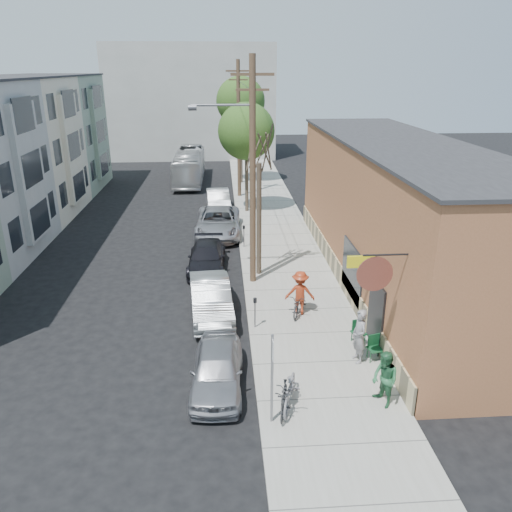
{
  "coord_description": "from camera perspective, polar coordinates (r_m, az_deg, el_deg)",
  "views": [
    {
      "loc": [
        1.11,
        -16.53,
        9.65
      ],
      "look_at": [
        2.58,
        4.82,
        1.5
      ],
      "focal_mm": 35.0,
      "sensor_mm": 36.0,
      "label": 1
    }
  ],
  "objects": [
    {
      "name": "tree_leafy_far",
      "position": [
        43.27,
        -1.77,
        17.23
      ],
      "size": [
        4.04,
        4.04,
        8.82
      ],
      "color": "#44392C",
      "rests_on": "sidewalk"
    },
    {
      "name": "sidewalk",
      "position": [
        29.31,
        2.43,
        1.76
      ],
      "size": [
        4.5,
        58.0,
        0.15
      ],
      "primitive_type": "cube",
      "color": "#98978D",
      "rests_on": "ground"
    },
    {
      "name": "bus",
      "position": [
        45.24,
        -7.63,
        10.13
      ],
      "size": [
        2.39,
        9.91,
        2.76
      ],
      "primitive_type": "imported",
      "rotation": [
        0.0,
        0.0,
        -0.01
      ],
      "color": "silver",
      "rests_on": "ground"
    },
    {
      "name": "car_1",
      "position": [
        20.61,
        -5.19,
        -4.83
      ],
      "size": [
        1.98,
        4.67,
        1.5
      ],
      "primitive_type": "imported",
      "rotation": [
        0.0,
        0.0,
        0.09
      ],
      "color": "#9FA4A6",
      "rests_on": "ground"
    },
    {
      "name": "apartment_row",
      "position": [
        33.56,
        -27.02,
        9.79
      ],
      "size": [
        6.3,
        32.0,
        9.0
      ],
      "color": "gray",
      "rests_on": "ground"
    },
    {
      "name": "cyclist_bike",
      "position": [
        20.51,
        5.01,
        -5.39
      ],
      "size": [
        1.24,
        1.86,
        0.92
      ],
      "primitive_type": "imported",
      "rotation": [
        0.0,
        0.0,
        -0.39
      ],
      "color": "black",
      "rests_on": "sidewalk"
    },
    {
      "name": "cafe_building",
      "position": [
        23.78,
        15.62,
        4.58
      ],
      "size": [
        6.6,
        20.2,
        6.61
      ],
      "color": "#985B38",
      "rests_on": "ground"
    },
    {
      "name": "sign_post",
      "position": [
        14.05,
        1.85,
        -12.97
      ],
      "size": [
        0.07,
        0.45,
        2.8
      ],
      "color": "slate",
      "rests_on": "sidewalk"
    },
    {
      "name": "parked_bike_a",
      "position": [
        15.09,
        3.21,
        -15.98
      ],
      "size": [
        0.77,
        1.59,
        0.92
      ],
      "primitive_type": "imported",
      "rotation": [
        0.0,
        0.0,
        -0.23
      ],
      "color": "black",
      "rests_on": "sidewalk"
    },
    {
      "name": "car_2",
      "position": [
        25.23,
        -5.65,
        -0.18
      ],
      "size": [
        1.96,
        4.48,
        1.28
      ],
      "primitive_type": "imported",
      "rotation": [
        0.0,
        0.0,
        -0.04
      ],
      "color": "black",
      "rests_on": "ground"
    },
    {
      "name": "utility_pole_far",
      "position": [
        38.58,
        -1.99,
        14.43
      ],
      "size": [
        1.8,
        0.28,
        10.0
      ],
      "color": "#503A28",
      "rests_on": "sidewalk"
    },
    {
      "name": "utility_pole_near",
      "position": [
        22.09,
        -0.54,
        9.77
      ],
      "size": [
        3.57,
        0.28,
        10.0
      ],
      "color": "#503A28",
      "rests_on": "sidewalk"
    },
    {
      "name": "parking_meter_near",
      "position": [
        19.23,
        -0.11,
        -5.94
      ],
      "size": [
        0.14,
        0.14,
        1.24
      ],
      "color": "slate",
      "rests_on": "sidewalk"
    },
    {
      "name": "patron_grey",
      "position": [
        17.42,
        11.72,
        -8.96
      ],
      "size": [
        0.58,
        0.78,
        1.93
      ],
      "primitive_type": "imported",
      "rotation": [
        0.0,
        0.0,
        -1.39
      ],
      "color": "gray",
      "rests_on": "sidewalk"
    },
    {
      "name": "tree_leafy_mid",
      "position": [
        34.19,
        -1.11,
        14.04
      ],
      "size": [
        3.79,
        3.79,
        7.36
      ],
      "color": "#44392C",
      "rests_on": "sidewalk"
    },
    {
      "name": "parking_meter_far",
      "position": [
        27.82,
        -1.39,
        2.69
      ],
      "size": [
        0.14,
        0.14,
        1.24
      ],
      "color": "slate",
      "rests_on": "sidewalk"
    },
    {
      "name": "ground",
      "position": [
        19.17,
        -6.8,
        -9.54
      ],
      "size": [
        120.0,
        120.0,
        0.0
      ],
      "primitive_type": "plane",
      "color": "black"
    },
    {
      "name": "car_3",
      "position": [
        30.43,
        -4.36,
        3.86
      ],
      "size": [
        2.8,
        5.77,
        1.58
      ],
      "primitive_type": "imported",
      "rotation": [
        0.0,
        0.0,
        -0.03
      ],
      "color": "#98999F",
      "rests_on": "ground"
    },
    {
      "name": "car_4",
      "position": [
        35.8,
        -4.34,
        6.36
      ],
      "size": [
        1.83,
        4.53,
        1.46
      ],
      "primitive_type": "imported",
      "rotation": [
        0.0,
        0.0,
        0.06
      ],
      "color": "#ADB1B5",
      "rests_on": "ground"
    },
    {
      "name": "end_cap_building",
      "position": [
        58.72,
        -7.29,
        17.12
      ],
      "size": [
        18.0,
        8.0,
        12.0
      ],
      "primitive_type": "cube",
      "color": "#A8A9A4",
      "rests_on": "ground"
    },
    {
      "name": "patio_chair_b",
      "position": [
        17.87,
        13.43,
        -10.26
      ],
      "size": [
        0.61,
        0.61,
        0.88
      ],
      "primitive_type": null,
      "rotation": [
        0.0,
        0.0,
        0.26
      ],
      "color": "#134625",
      "rests_on": "sidewalk"
    },
    {
      "name": "parked_bike_b",
      "position": [
        15.35,
        3.9,
        -15.06
      ],
      "size": [
        1.18,
        2.06,
        1.02
      ],
      "primitive_type": "imported",
      "rotation": [
        0.0,
        0.0,
        -0.28
      ],
      "color": "slate",
      "rests_on": "sidewalk"
    },
    {
      "name": "car_0",
      "position": [
        16.24,
        -4.47,
        -12.76
      ],
      "size": [
        1.8,
        4.06,
        1.36
      ],
      "primitive_type": "imported",
      "rotation": [
        0.0,
        0.0,
        -0.05
      ],
      "color": "#95959C",
      "rests_on": "ground"
    },
    {
      "name": "patio_chair_a",
      "position": [
        18.72,
        11.65,
        -8.57
      ],
      "size": [
        0.62,
        0.62,
        0.88
      ],
      "primitive_type": null,
      "rotation": [
        0.0,
        0.0,
        0.3
      ],
      "color": "#134625",
      "rests_on": "sidewalk"
    },
    {
      "name": "tree_bare",
      "position": [
        23.59,
        0.34,
        4.11
      ],
      "size": [
        0.24,
        0.24,
        5.41
      ],
      "color": "#44392C",
      "rests_on": "sidewalk"
    },
    {
      "name": "cyclist",
      "position": [
        20.31,
        5.05,
        -4.2
      ],
      "size": [
        1.29,
        0.86,
        1.86
      ],
      "primitive_type": "imported",
      "rotation": [
        0.0,
        0.0,
        3.0
      ],
      "color": "maroon",
      "rests_on": "sidewalk"
    },
    {
      "name": "patron_green",
      "position": [
        15.59,
        14.51,
        -13.48
      ],
      "size": [
        0.91,
        1.03,
        1.76
      ],
      "primitive_type": "imported",
      "rotation": [
        0.0,
        0.0,
        -1.24
      ],
      "color": "#27613A",
      "rests_on": "sidewalk"
    }
  ]
}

